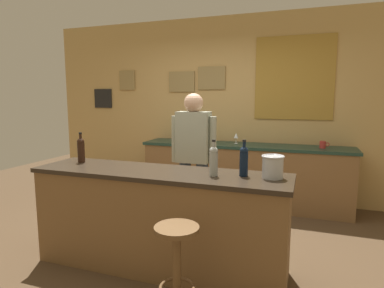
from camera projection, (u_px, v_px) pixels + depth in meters
name	position (u px, v px, depth m)	size (l,w,h in m)	color
ground_plane	(176.00, 248.00, 3.44)	(10.00, 10.00, 0.00)	#4C3823
back_wall	(225.00, 108.00, 5.13)	(6.00, 0.09, 2.80)	tan
bar_counter	(159.00, 220.00, 3.00)	(2.35, 0.60, 0.92)	brown
side_counter	(244.00, 175.00, 4.78)	(3.00, 0.56, 0.90)	brown
bartender	(194.00, 155.00, 3.63)	(0.52, 0.21, 1.62)	#384766
bar_stool	(177.00, 256.00, 2.31)	(0.32, 0.32, 0.68)	brown
wine_bottle_a	(81.00, 149.00, 3.30)	(0.07, 0.07, 0.31)	black
wine_bottle_b	(214.00, 160.00, 2.73)	(0.07, 0.07, 0.31)	#999E99
wine_bottle_c	(244.00, 160.00, 2.72)	(0.07, 0.07, 0.31)	black
ice_bucket	(273.00, 166.00, 2.66)	(0.19, 0.19, 0.19)	#B7BABF
wine_glass_a	(189.00, 135.00, 5.00)	(0.07, 0.07, 0.16)	silver
wine_glass_b	(206.00, 136.00, 4.84)	(0.07, 0.07, 0.16)	silver
wine_glass_c	(236.00, 136.00, 4.81)	(0.07, 0.07, 0.16)	silver
coffee_mug	(323.00, 145.00, 4.37)	(0.12, 0.08, 0.09)	#B2332D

